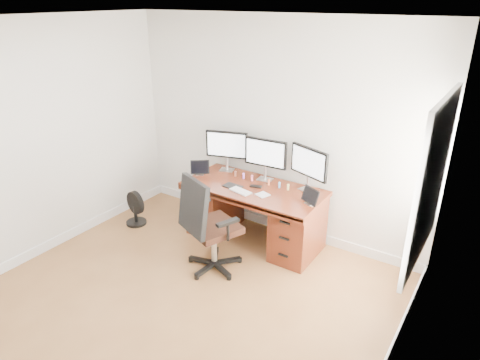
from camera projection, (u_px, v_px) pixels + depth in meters
The scene contains 21 objects.
ground at pixel (154, 324), 4.07m from camera, with size 4.50×4.50×0.00m, color brown.
back_wall at pixel (273, 130), 5.26m from camera, with size 4.00×0.10×2.70m, color white.
right_wall at pixel (388, 266), 2.60m from camera, with size 0.10×4.50×2.70m.
desk at pixel (255, 212), 5.31m from camera, with size 1.70×0.80×0.75m.
office_chair at pixel (210, 240), 4.75m from camera, with size 0.79×0.79×1.14m.
floor_fan at pixel (135, 209), 5.76m from camera, with size 0.33×0.27×0.47m.
monitor_left at pixel (227, 146), 5.51m from camera, with size 0.53×0.20×0.53m.
monitor_center at pixel (266, 154), 5.22m from camera, with size 0.55×0.15×0.53m.
monitor_right at pixel (309, 164), 4.93m from camera, with size 0.53×0.22×0.53m.
tablet_left at pixel (200, 168), 5.47m from camera, with size 0.23×0.20×0.19m.
tablet_right at pixel (310, 197), 4.70m from camera, with size 0.24×0.17×0.19m.
keyboard at pixel (240, 191), 5.02m from camera, with size 0.27×0.12×0.01m, color silver.
trackpad at pixel (263, 195), 4.94m from camera, with size 0.13×0.13×0.01m, color silver.
drawing_tablet at pixel (233, 186), 5.16m from camera, with size 0.22×0.14×0.01m, color black.
phone at pixel (256, 186), 5.15m from camera, with size 0.14×0.07×0.01m, color black.
figurine_brown at pixel (235, 173), 5.43m from camera, with size 0.03×0.03×0.08m.
figurine_purple at pixel (244, 175), 5.37m from camera, with size 0.03×0.03×0.08m.
figurine_pink at pixel (252, 178), 5.30m from camera, with size 0.03×0.03×0.08m.
figurine_orange at pixel (269, 182), 5.18m from camera, with size 0.03×0.03×0.08m.
figurine_blue at pixel (279, 184), 5.11m from camera, with size 0.03×0.03×0.08m.
figurine_yellow at pixel (288, 187), 5.05m from camera, with size 0.03×0.03×0.08m.
Camera 1 is at (2.44, -2.21, 2.87)m, focal length 32.00 mm.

